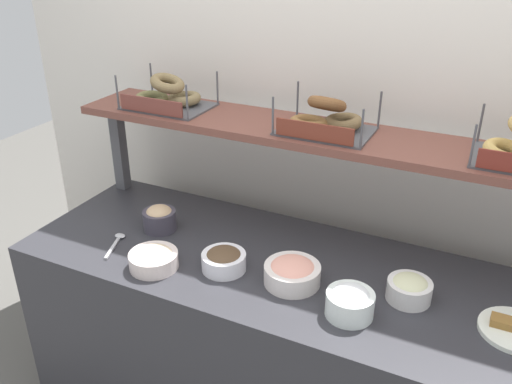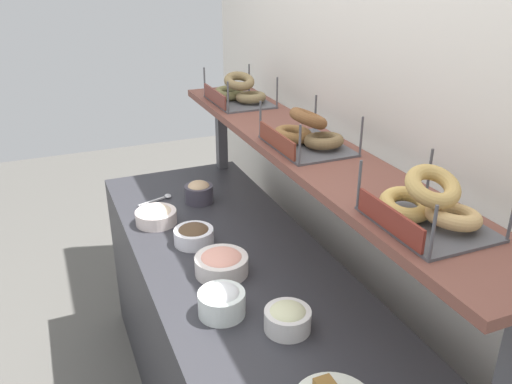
{
  "view_description": "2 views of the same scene",
  "coord_description": "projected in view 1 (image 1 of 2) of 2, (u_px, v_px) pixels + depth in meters",
  "views": [
    {
      "loc": [
        0.58,
        -1.5,
        1.95
      ],
      "look_at": [
        -0.17,
        0.04,
        1.1
      ],
      "focal_mm": 37.88,
      "sensor_mm": 36.0,
      "label": 1
    },
    {
      "loc": [
        1.58,
        -0.6,
        1.9
      ],
      "look_at": [
        -0.06,
        0.09,
        1.11
      ],
      "focal_mm": 37.18,
      "sensor_mm": 36.0,
      "label": 2
    }
  ],
  "objects": [
    {
      "name": "deli_counter",
      "position": [
        291.0,
        359.0,
        2.11
      ],
      "size": [
        2.06,
        0.7,
        0.85
      ],
      "primitive_type": "cube",
      "color": "#2D2D33",
      "rests_on": "ground_plane"
    },
    {
      "name": "upper_shelf",
      "position": [
        326.0,
        135.0,
        1.96
      ],
      "size": [
        2.02,
        0.32,
        0.03
      ],
      "primitive_type": "cube",
      "color": "brown",
      "rests_on": "shelf_riser_left"
    },
    {
      "name": "back_wall",
      "position": [
        348.0,
        129.0,
        2.21
      ],
      "size": [
        3.26,
        0.06,
        2.4
      ],
      "primitive_type": "cube",
      "color": "silver",
      "rests_on": "ground_plane"
    },
    {
      "name": "bowl_hummus",
      "position": [
        160.0,
        218.0,
        2.15
      ],
      "size": [
        0.13,
        0.13,
        0.1
      ],
      "color": "#413D4A",
      "rests_on": "deli_counter"
    },
    {
      "name": "bowl_chocolate_spread",
      "position": [
        224.0,
        260.0,
        1.9
      ],
      "size": [
        0.16,
        0.16,
        0.08
      ],
      "color": "white",
      "rests_on": "deli_counter"
    },
    {
      "name": "bowl_cream_cheese",
      "position": [
        350.0,
        302.0,
        1.67
      ],
      "size": [
        0.15,
        0.15,
        0.1
      ],
      "color": "white",
      "rests_on": "deli_counter"
    },
    {
      "name": "bowl_lox_spread",
      "position": [
        292.0,
        272.0,
        1.83
      ],
      "size": [
        0.19,
        0.19,
        0.09
      ],
      "color": "white",
      "rests_on": "deli_counter"
    },
    {
      "name": "bowl_scallion_spread",
      "position": [
        409.0,
        288.0,
        1.75
      ],
      "size": [
        0.15,
        0.15,
        0.09
      ],
      "color": "silver",
      "rests_on": "deli_counter"
    },
    {
      "name": "shelf_riser_left",
      "position": [
        119.0,
        147.0,
        2.44
      ],
      "size": [
        0.05,
        0.05,
        0.4
      ],
      "primitive_type": "cube",
      "color": "#4C4C51",
      "rests_on": "deli_counter"
    },
    {
      "name": "bowl_potato_salad",
      "position": [
        154.0,
        258.0,
        1.92
      ],
      "size": [
        0.18,
        0.18,
        0.07
      ],
      "color": "silver",
      "rests_on": "deli_counter"
    },
    {
      "name": "bagel_basket_poppy",
      "position": [
        167.0,
        97.0,
        2.19
      ],
      "size": [
        0.34,
        0.24,
        0.14
      ],
      "color": "#4C4C51",
      "rests_on": "upper_shelf"
    },
    {
      "name": "bagel_basket_cinnamon_raisin",
      "position": [
        326.0,
        120.0,
        1.92
      ],
      "size": [
        0.33,
        0.24,
        0.15
      ],
      "color": "#4C4C51",
      "rests_on": "upper_shelf"
    },
    {
      "name": "serving_spoon_near_plate",
      "position": [
        117.0,
        241.0,
        2.08
      ],
      "size": [
        0.08,
        0.17,
        0.01
      ],
      "color": "#B7B7BC",
      "rests_on": "deli_counter"
    }
  ]
}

